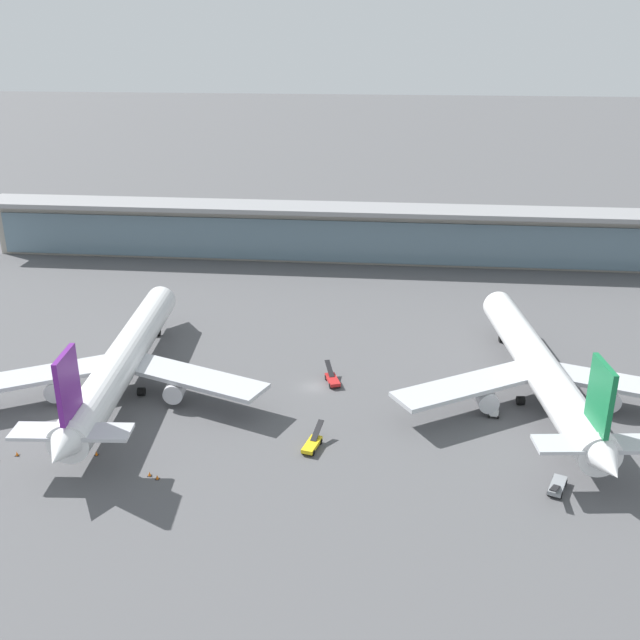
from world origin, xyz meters
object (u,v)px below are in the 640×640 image
(service_truck_near_nose_yellow, at_px, (312,443))
(safety_cone_echo, at_px, (96,453))
(safety_cone_charlie, at_px, (150,474))
(service_truck_under_wing_grey, at_px, (557,486))
(service_truck_mid_apron_red, at_px, (332,379))
(service_truck_by_tail_white, at_px, (494,410))
(airliner_left_stand, at_px, (122,361))
(safety_cone_delta, at_px, (17,454))
(safety_cone_alpha, at_px, (157,477))
(airliner_centre_stand, at_px, (541,369))

(service_truck_near_nose_yellow, height_order, safety_cone_echo, service_truck_near_nose_yellow)
(service_truck_near_nose_yellow, relative_size, safety_cone_charlie, 9.90)
(service_truck_near_nose_yellow, height_order, service_truck_under_wing_grey, same)
(service_truck_mid_apron_red, bearing_deg, service_truck_by_tail_white, -17.93)
(service_truck_mid_apron_red, bearing_deg, airliner_left_stand, -169.50)
(service_truck_under_wing_grey, xyz_separation_m, safety_cone_echo, (-66.49, 2.21, -0.49))
(airliner_left_stand, height_order, service_truck_by_tail_white, airliner_left_stand)
(service_truck_near_nose_yellow, bearing_deg, service_truck_mid_apron_red, 87.13)
(safety_cone_delta, bearing_deg, airliner_left_stand, 68.36)
(service_truck_by_tail_white, xyz_separation_m, safety_cone_charlie, (-50.69, -22.82, -0.56))
(airliner_left_stand, xyz_separation_m, safety_cone_echo, (3.00, -20.59, -5.42))
(service_truck_under_wing_grey, xyz_separation_m, safety_cone_charlie, (-56.88, -2.22, -0.49))
(service_truck_near_nose_yellow, bearing_deg, safety_cone_echo, -170.61)
(service_truck_near_nose_yellow, distance_m, safety_cone_echo, 32.25)
(safety_cone_delta, height_order, safety_cone_echo, same)
(service_truck_under_wing_grey, bearing_deg, safety_cone_charlie, -177.76)
(service_truck_mid_apron_red, bearing_deg, safety_cone_alpha, -124.20)
(service_truck_under_wing_grey, distance_m, service_truck_by_tail_white, 21.50)
(safety_cone_echo, bearing_deg, safety_cone_charlie, -24.76)
(airliner_left_stand, distance_m, safety_cone_alpha, 29.72)
(service_truck_mid_apron_red, height_order, safety_cone_charlie, service_truck_mid_apron_red)
(airliner_left_stand, distance_m, service_truck_under_wing_grey, 73.31)
(service_truck_under_wing_grey, height_order, safety_cone_alpha, service_truck_under_wing_grey)
(safety_cone_alpha, bearing_deg, service_truck_near_nose_yellow, 26.38)
(safety_cone_charlie, height_order, safety_cone_echo, same)
(service_truck_by_tail_white, xyz_separation_m, safety_cone_alpha, (-49.36, -23.47, -0.56))
(airliner_left_stand, bearing_deg, safety_cone_echo, -81.70)
(service_truck_by_tail_white, bearing_deg, safety_cone_alpha, -154.57)
(service_truck_under_wing_grey, xyz_separation_m, safety_cone_delta, (-78.20, 0.86, -0.49))
(airliner_left_stand, xyz_separation_m, service_truck_near_nose_yellow, (34.82, -15.32, -4.93))
(service_truck_under_wing_grey, height_order, safety_cone_delta, service_truck_under_wing_grey)
(safety_cone_delta, bearing_deg, service_truck_mid_apron_red, 32.65)
(service_truck_by_tail_white, relative_size, safety_cone_charlie, 4.33)
(airliner_centre_stand, relative_size, safety_cone_alpha, 97.73)
(service_truck_near_nose_yellow, relative_size, safety_cone_delta, 9.90)
(safety_cone_delta, bearing_deg, safety_cone_alpha, -9.39)
(safety_cone_charlie, bearing_deg, service_truck_mid_apron_red, 53.66)
(service_truck_near_nose_yellow, xyz_separation_m, safety_cone_delta, (-43.52, -6.61, -0.49))
(safety_cone_alpha, distance_m, safety_cone_delta, 22.95)
(airliner_centre_stand, distance_m, safety_cone_alpha, 64.95)
(safety_cone_charlie, height_order, safety_cone_delta, same)
(airliner_centre_stand, distance_m, service_truck_by_tail_white, 11.37)
(safety_cone_charlie, xyz_separation_m, safety_cone_echo, (-9.61, 4.43, 0.00))
(service_truck_near_nose_yellow, xyz_separation_m, service_truck_mid_apron_red, (1.10, 21.98, 0.00))
(service_truck_near_nose_yellow, xyz_separation_m, safety_cone_alpha, (-20.88, -10.35, -0.49))
(service_truck_under_wing_grey, relative_size, safety_cone_charlie, 9.74)
(service_truck_near_nose_yellow, xyz_separation_m, safety_cone_charlie, (-22.20, -9.70, -0.49))
(service_truck_by_tail_white, xyz_separation_m, safety_cone_echo, (-60.31, -18.38, -0.56))
(airliner_centre_stand, bearing_deg, safety_cone_charlie, -153.60)
(service_truck_near_nose_yellow, bearing_deg, service_truck_by_tail_white, 24.73)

